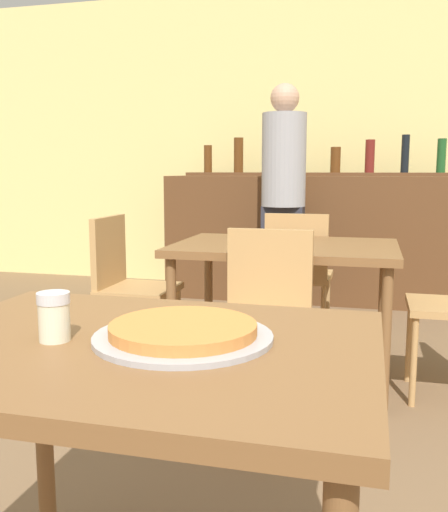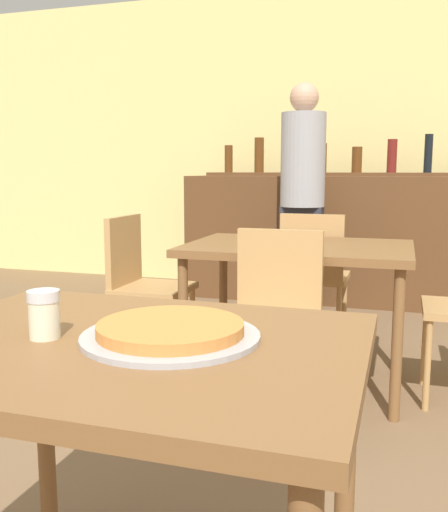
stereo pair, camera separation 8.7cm
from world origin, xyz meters
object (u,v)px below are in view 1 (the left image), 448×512
Objects in this scene: pizza_tray at (183,332)px; person_standing at (283,191)px; cheese_shaker at (54,316)px; chair_far_side_front at (265,313)px; chair_far_side_back at (298,270)px; chair_far_side_left at (127,280)px.

person_standing is (-0.29, 3.32, 0.18)m from pizza_tray.
cheese_shaker reaches higher than pizza_tray.
pizza_tray is at bearing -84.96° from person_standing.
cheese_shaker reaches higher than chair_far_side_front.
cheese_shaker is (-0.20, -2.47, 0.31)m from chair_far_side_back.
chair_far_side_front is at bearing 81.51° from cheese_shaker.
pizza_tray is 3.34m from person_standing.
pizza_tray is at bearing -152.54° from chair_far_side_left.
person_standing is (-0.04, 3.39, 0.14)m from cheese_shaker.
chair_far_side_left is (-0.90, 0.57, 0.00)m from chair_far_side_front.
chair_far_side_back is at bearing -75.60° from person_standing.
cheese_shaker is (-0.20, -1.34, 0.31)m from chair_far_side_front.
chair_far_side_back is at bearing 91.36° from pizza_tray.
chair_far_side_back is at bearing -57.73° from chair_far_side_left.
chair_far_side_back is at bearing 90.00° from chair_far_side_front.
chair_far_side_front is at bearing -83.44° from person_standing.
chair_far_side_left is 0.49× the size of person_standing.
person_standing is at bearing -75.60° from chair_far_side_back.
chair_far_side_left is at bearing 32.27° from chair_far_side_back.
cheese_shaker reaches higher than chair_far_side_left.
chair_far_side_front is 2.12m from person_standing.
pizza_tray is at bearing 15.40° from cheese_shaker.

